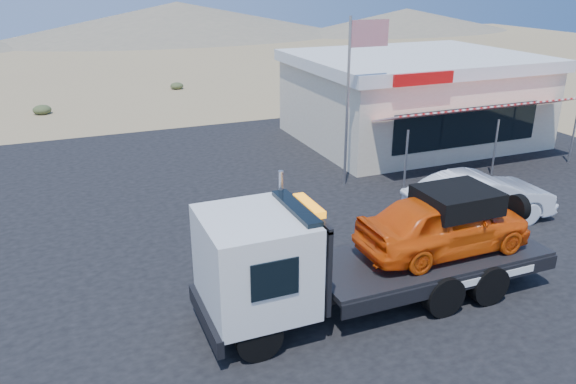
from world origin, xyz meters
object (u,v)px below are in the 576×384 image
object	(u,v)px
white_sedan	(480,199)
flagpole	(354,83)
tow_truck	(373,245)
jerky_store	(412,97)

from	to	relation	value
white_sedan	flagpole	bearing A→B (deg)	26.72
white_sedan	flagpole	size ratio (longest dim) A/B	0.80
tow_truck	jerky_store	bearing A→B (deg)	52.74
tow_truck	flagpole	xyz separation A→B (m)	(3.39, 7.30, 2.25)
white_sedan	jerky_store	xyz separation A→B (m)	(3.49, 9.02, 1.19)
jerky_store	flagpole	world-z (taller)	flagpole
tow_truck	jerky_store	world-z (taller)	jerky_store
tow_truck	white_sedan	distance (m)	6.16
jerky_store	white_sedan	bearing A→B (deg)	-111.15
tow_truck	flagpole	size ratio (longest dim) A/B	1.40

